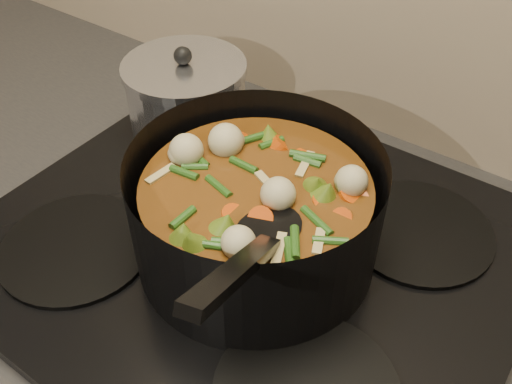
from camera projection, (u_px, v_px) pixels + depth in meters
The scene contains 3 objects.
stovetop at pixel (250, 245), 0.69m from camera, with size 0.62×0.54×0.03m.
stockpot at pixel (256, 213), 0.63m from camera, with size 0.29×0.36×0.20m.
saucepan at pixel (187, 100), 0.81m from camera, with size 0.17×0.17×0.14m.
Camera 1 is at (0.28, 1.55, 1.43)m, focal length 40.00 mm.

